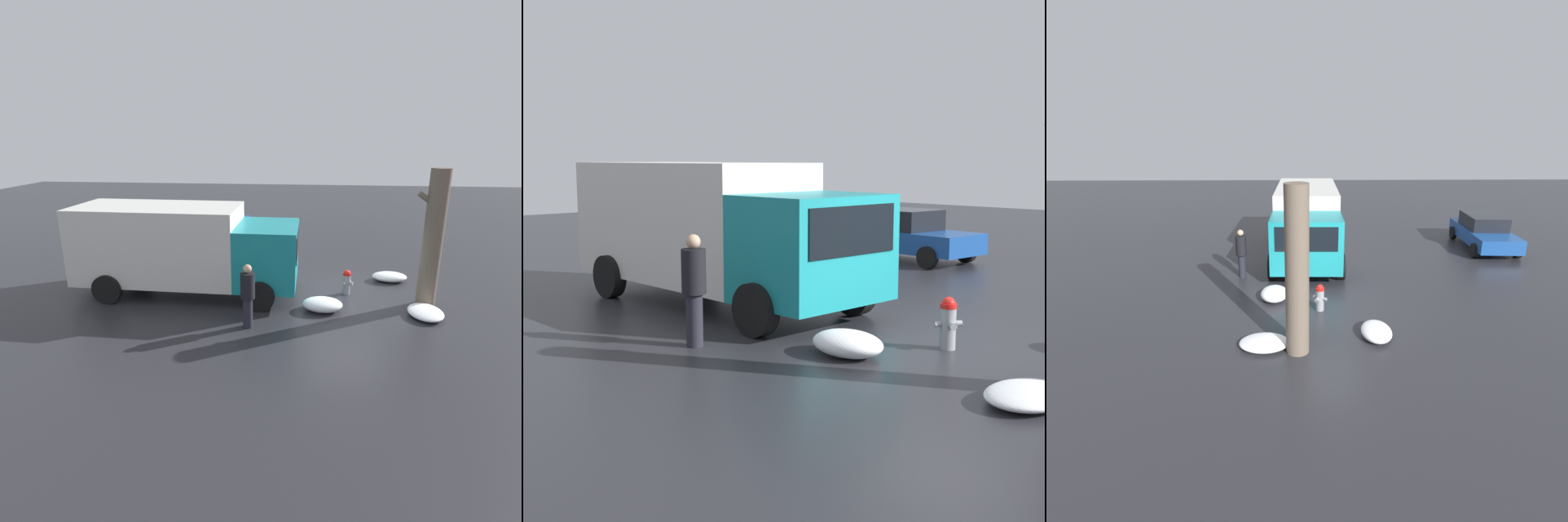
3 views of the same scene
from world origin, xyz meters
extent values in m
plane|color=#28282D|center=(0.00, 0.00, 0.00)|extent=(60.00, 60.00, 0.00)
cylinder|color=gray|center=(0.00, 0.00, 0.32)|extent=(0.24, 0.24, 0.64)
cylinder|color=red|center=(0.00, 0.00, 0.68)|extent=(0.26, 0.26, 0.07)
sphere|color=red|center=(0.00, 0.00, 0.72)|extent=(0.21, 0.21, 0.21)
cylinder|color=gray|center=(-0.14, 0.10, 0.40)|extent=(0.15, 0.15, 0.11)
cylinder|color=gray|center=(-0.10, -0.14, 0.40)|extent=(0.13, 0.13, 0.09)
cylinder|color=gray|center=(0.10, 0.14, 0.40)|extent=(0.13, 0.13, 0.09)
cylinder|color=#6B5B4C|center=(-2.30, 0.65, 2.04)|extent=(0.56, 0.56, 4.08)
cylinder|color=#6B5B4C|center=(-2.05, 0.65, 3.18)|extent=(0.64, 0.16, 0.51)
cube|color=teal|center=(2.54, 0.36, 1.38)|extent=(1.90, 2.48, 1.85)
cube|color=black|center=(1.60, 0.37, 1.75)|extent=(0.07, 2.06, 0.82)
cube|color=silver|center=(6.03, 0.29, 1.64)|extent=(5.18, 2.54, 2.38)
cylinder|color=black|center=(2.61, -0.87, 0.45)|extent=(0.90, 0.30, 0.90)
cylinder|color=black|center=(2.65, 1.58, 0.45)|extent=(0.90, 0.30, 0.90)
cylinder|color=black|center=(7.30, -0.95, 0.45)|extent=(0.90, 0.30, 0.90)
cylinder|color=black|center=(7.34, 1.50, 0.45)|extent=(0.90, 0.30, 0.90)
cylinder|color=#23232D|center=(2.85, 2.68, 0.42)|extent=(0.26, 0.26, 0.84)
cylinder|color=black|center=(2.85, 2.68, 1.19)|extent=(0.38, 0.38, 0.70)
sphere|color=tan|center=(2.85, 2.68, 1.65)|extent=(0.23, 0.23, 0.23)
cube|color=#194793|center=(6.39, -7.62, 0.59)|extent=(4.41, 1.98, 0.58)
cube|color=black|center=(6.61, -7.63, 1.17)|extent=(2.16, 1.65, 0.59)
cylinder|color=black|center=(4.88, -8.42, 0.30)|extent=(0.61, 0.23, 0.60)
cylinder|color=black|center=(4.97, -6.67, 0.30)|extent=(0.61, 0.23, 0.60)
cylinder|color=black|center=(7.81, -8.58, 0.30)|extent=(0.61, 0.23, 0.60)
cylinder|color=black|center=(7.91, -6.83, 0.30)|extent=(0.61, 0.23, 0.60)
ellipsoid|color=white|center=(0.82, 1.40, 0.19)|extent=(1.17, 0.86, 0.39)
ellipsoid|color=white|center=(-2.10, 1.48, 0.12)|extent=(0.97, 1.24, 0.23)
ellipsoid|color=white|center=(-1.64, -1.39, 0.16)|extent=(1.19, 0.79, 0.32)
camera|label=1|loc=(1.48, 12.53, 4.96)|focal=28.00mm
camera|label=2|loc=(-6.02, 9.40, 2.91)|focal=50.00mm
camera|label=3|loc=(-11.04, 0.57, 5.26)|focal=28.00mm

